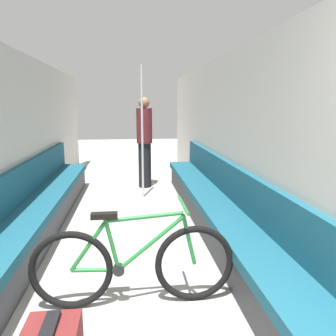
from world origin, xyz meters
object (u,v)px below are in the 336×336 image
(bench_seat_row_right, at_px, (218,211))
(grab_pole_near, at_px, (142,135))
(bench_seat_row_left, at_px, (33,218))
(passenger_standing, at_px, (144,141))
(bicycle, at_px, (134,264))

(bench_seat_row_right, relative_size, grab_pole_near, 2.48)
(bench_seat_row_left, height_order, passenger_standing, passenger_standing)
(bicycle, bearing_deg, bench_seat_row_left, 113.47)
(bicycle, distance_m, grab_pole_near, 3.25)
(bench_seat_row_right, xyz_separation_m, passenger_standing, (-0.80, 2.48, 0.62))
(bench_seat_row_left, relative_size, passenger_standing, 3.20)
(bench_seat_row_right, xyz_separation_m, grab_pole_near, (-0.87, 1.74, 0.81))
(bench_seat_row_left, relative_size, bicycle, 3.43)
(bench_seat_row_right, distance_m, passenger_standing, 2.68)
(bench_seat_row_right, distance_m, bicycle, 1.77)
(bench_seat_row_right, relative_size, passenger_standing, 3.20)
(bench_seat_row_right, bearing_deg, bench_seat_row_left, 180.00)
(passenger_standing, bearing_deg, bicycle, 65.67)
(grab_pole_near, xyz_separation_m, passenger_standing, (0.07, 0.74, -0.19))
(bicycle, relative_size, grab_pole_near, 0.72)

